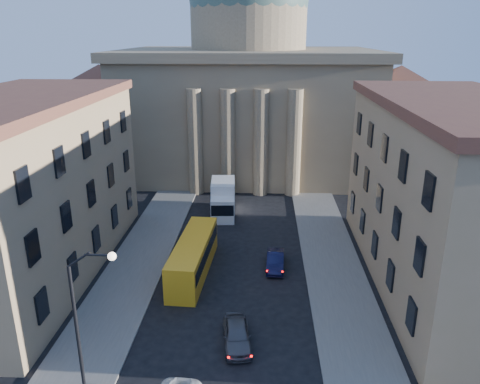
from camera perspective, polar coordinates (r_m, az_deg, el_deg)
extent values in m
cube|color=#5C5A54|center=(37.85, -14.44, -12.21)|extent=(5.00, 60.00, 0.15)
cube|color=#5C5A54|center=(36.80, 12.49, -13.01)|extent=(5.00, 60.00, 0.15)
cube|color=#78634A|center=(69.74, 0.99, 9.61)|extent=(34.00, 26.00, 16.00)
cube|color=#78634A|center=(68.89, 1.03, 16.53)|extent=(35.50, 27.50, 1.20)
cylinder|color=#78634A|center=(68.83, 1.05, 19.52)|extent=(16.00, 16.00, 8.00)
cube|color=#78634A|center=(72.06, -16.15, 7.16)|extent=(13.00, 13.00, 11.00)
cone|color=brown|center=(71.01, -16.71, 13.08)|extent=(26.02, 26.02, 4.00)
cube|color=#78634A|center=(70.71, 18.31, 6.73)|extent=(13.00, 13.00, 11.00)
cone|color=brown|center=(69.64, 18.95, 12.76)|extent=(26.02, 26.02, 4.00)
cylinder|color=#78634A|center=(57.63, -5.48, 6.03)|extent=(1.80, 1.80, 13.00)
cylinder|color=#78634A|center=(57.20, -1.49, 6.01)|extent=(1.80, 1.80, 13.00)
cylinder|color=#78634A|center=(57.03, 2.54, 5.96)|extent=(1.80, 1.80, 13.00)
cylinder|color=#78634A|center=(57.15, 6.58, 5.88)|extent=(1.80, 1.80, 13.00)
cube|color=#9F7F5D|center=(41.63, -24.88, -0.03)|extent=(11.00, 26.00, 14.00)
cube|color=brown|center=(40.09, -26.32, 9.89)|extent=(11.60, 26.60, 0.80)
cube|color=#9F7F5D|center=(39.71, 24.47, -0.84)|extent=(11.00, 26.00, 14.00)
cube|color=brown|center=(38.09, 25.96, 9.56)|extent=(11.60, 26.60, 0.80)
cylinder|color=black|center=(27.59, -19.22, -15.87)|extent=(0.20, 0.20, 8.00)
cylinder|color=black|center=(25.23, -19.11, -7.83)|extent=(1.30, 0.12, 0.96)
cylinder|color=black|center=(24.75, -17.02, -7.36)|extent=(1.30, 0.12, 0.12)
sphere|color=white|center=(24.54, -15.34, -7.57)|extent=(0.44, 0.44, 0.44)
imported|color=#49484D|center=(31.58, -0.38, -16.99)|extent=(2.28, 4.52, 1.47)
imported|color=black|center=(40.62, 4.32, -8.37)|extent=(1.61, 4.18, 1.36)
cube|color=#F2AA1A|center=(39.64, -5.71, -7.85)|extent=(2.99, 10.60, 2.95)
cube|color=black|center=(39.43, -5.74, -7.23)|extent=(3.01, 10.03, 1.05)
cylinder|color=black|center=(37.07, -8.35, -11.75)|extent=(0.34, 0.97, 0.95)
cylinder|color=black|center=(36.68, -5.40, -11.99)|extent=(0.34, 0.97, 0.95)
cylinder|color=black|center=(43.61, -5.89, -6.71)|extent=(0.34, 0.97, 0.95)
cylinder|color=black|center=(43.27, -3.40, -6.86)|extent=(0.34, 0.97, 0.95)
cube|color=silver|center=(50.10, -2.13, -2.12)|extent=(2.65, 2.75, 2.59)
cube|color=black|center=(48.83, -2.16, -2.28)|extent=(2.38, 0.29, 1.19)
cube|color=silver|center=(52.63, -2.07, -0.37)|extent=(2.89, 4.70, 3.35)
cylinder|color=black|center=(50.03, -3.36, -3.16)|extent=(0.37, 0.99, 0.97)
cylinder|color=black|center=(49.98, -0.89, -3.15)|extent=(0.37, 0.99, 0.97)
cylinder|color=black|center=(54.06, -3.18, -1.44)|extent=(0.37, 0.99, 0.97)
cylinder|color=black|center=(54.01, -0.89, -1.43)|extent=(0.37, 0.99, 0.97)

